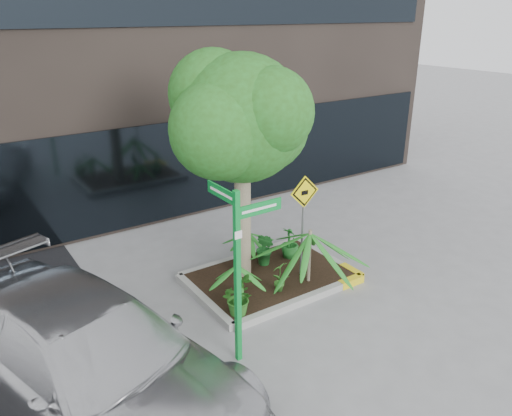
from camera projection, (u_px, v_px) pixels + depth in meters
ground at (270, 289)px, 10.29m from camera, size 80.00×80.00×0.00m
planter at (272, 276)px, 10.58m from camera, size 3.35×2.36×0.15m
tree at (241, 119)px, 9.39m from camera, size 3.16×2.80×4.73m
palm_front at (310, 233)px, 9.93m from camera, size 1.28×1.28×1.43m
palm_left at (237, 266)px, 9.48m from camera, size 0.82×0.82×0.91m
palm_back at (249, 234)px, 11.07m from camera, size 0.71×0.71×0.79m
parked_car at (90, 358)px, 6.96m from camera, size 4.00×6.21×1.67m
shrub_a at (237, 297)px, 9.08m from camera, size 0.83×0.83×0.68m
shrub_b at (290, 242)px, 11.19m from camera, size 0.46×0.46×0.72m
shrub_c at (280, 276)px, 9.84m from camera, size 0.39×0.39×0.66m
shrub_d at (265, 249)px, 10.82m from camera, size 0.47×0.47×0.78m
street_sign_post at (238, 258)px, 7.64m from camera, size 0.88×0.86×2.95m
cattle_sign at (304, 209)px, 10.02m from camera, size 0.68×0.09×2.19m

